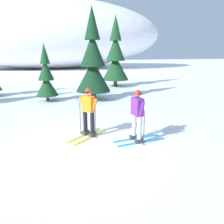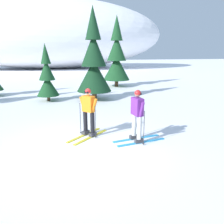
{
  "view_description": "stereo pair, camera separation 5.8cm",
  "coord_description": "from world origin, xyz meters",
  "px_view_note": "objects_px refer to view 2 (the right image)",
  "views": [
    {
      "loc": [
        -0.39,
        -6.44,
        2.98
      ],
      "look_at": [
        1.04,
        0.65,
        0.95
      ],
      "focal_mm": 35.84,
      "sensor_mm": 36.0,
      "label": 1
    },
    {
      "loc": [
        -0.33,
        -6.45,
        2.98
      ],
      "look_at": [
        1.04,
        0.65,
        0.95
      ],
      "focal_mm": 35.84,
      "sensor_mm": 36.0,
      "label": 2
    }
  ],
  "objects_px": {
    "pine_tree_center": "(47,78)",
    "pine_tree_center_right": "(94,62)",
    "skier_purple_jacket": "(137,115)",
    "skier_orange_jacket": "(88,112)",
    "pine_tree_far_right": "(117,58)"
  },
  "relations": [
    {
      "from": "skier_purple_jacket",
      "to": "skier_orange_jacket",
      "type": "xyz_separation_m",
      "value": [
        -1.52,
        0.8,
        -0.03
      ]
    },
    {
      "from": "skier_orange_jacket",
      "to": "pine_tree_far_right",
      "type": "distance_m",
      "value": 11.24
    },
    {
      "from": "skier_orange_jacket",
      "to": "pine_tree_center_right",
      "type": "height_order",
      "value": "pine_tree_center_right"
    },
    {
      "from": "pine_tree_center",
      "to": "skier_orange_jacket",
      "type": "bearing_deg",
      "value": -72.97
    },
    {
      "from": "skier_orange_jacket",
      "to": "pine_tree_center_right",
      "type": "xyz_separation_m",
      "value": [
        0.88,
        5.94,
        1.36
      ]
    },
    {
      "from": "pine_tree_center",
      "to": "pine_tree_center_right",
      "type": "bearing_deg",
      "value": -2.84
    },
    {
      "from": "pine_tree_center",
      "to": "pine_tree_far_right",
      "type": "distance_m",
      "value": 6.94
    },
    {
      "from": "skier_orange_jacket",
      "to": "pine_tree_center_right",
      "type": "distance_m",
      "value": 6.16
    },
    {
      "from": "skier_orange_jacket",
      "to": "pine_tree_center",
      "type": "bearing_deg",
      "value": 107.03
    },
    {
      "from": "skier_orange_jacket",
      "to": "pine_tree_center",
      "type": "xyz_separation_m",
      "value": [
        -1.86,
        6.08,
        0.51
      ]
    },
    {
      "from": "skier_purple_jacket",
      "to": "pine_tree_center",
      "type": "distance_m",
      "value": 7.68
    },
    {
      "from": "skier_purple_jacket",
      "to": "skier_orange_jacket",
      "type": "bearing_deg",
      "value": 152.18
    },
    {
      "from": "pine_tree_center",
      "to": "pine_tree_center_right",
      "type": "xyz_separation_m",
      "value": [
        2.74,
        -0.14,
        0.85
      ]
    },
    {
      "from": "skier_orange_jacket",
      "to": "pine_tree_center_right",
      "type": "relative_size",
      "value": 0.32
    },
    {
      "from": "skier_purple_jacket",
      "to": "skier_orange_jacket",
      "type": "height_order",
      "value": "skier_purple_jacket"
    }
  ]
}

